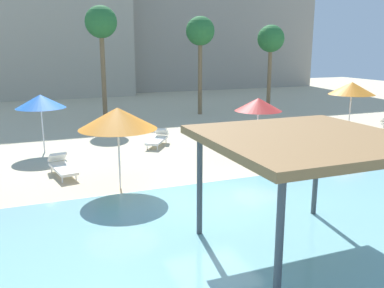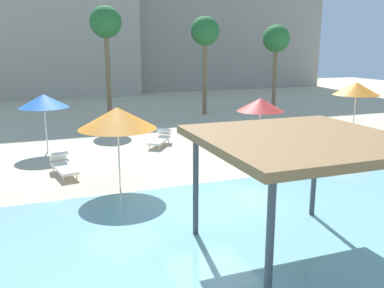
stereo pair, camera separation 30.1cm
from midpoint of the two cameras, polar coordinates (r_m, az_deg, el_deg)
The scene contains 12 objects.
ground_plane at distance 12.78m, azimuth 3.33°, elevation -7.66°, with size 80.00×80.00×0.00m, color beige.
shade_pavilion at distance 9.10m, azimuth 15.54°, elevation 0.02°, with size 4.12×4.12×2.72m.
beach_umbrella_orange_0 at distance 13.42m, azimuth -9.51°, elevation 3.51°, with size 2.49×2.49×2.67m.
beach_umbrella_blue_1 at distance 19.11m, azimuth -19.15°, elevation 5.57°, with size 2.10×2.10×2.54m.
beach_umbrella_red_2 at distance 17.60m, azimuth 9.80°, elevation 5.30°, with size 1.96×1.96×2.46m.
beach_umbrella_orange_3 at distance 23.34m, azimuth 21.86°, elevation 7.02°, with size 2.35×2.35×2.74m.
lounge_chair_4 at distance 19.67m, azimuth -3.90°, elevation 0.80°, with size 1.56×1.91×0.74m.
lounge_chair_5 at distance 15.84m, azimuth -16.66°, elevation -2.80°, with size 0.93×1.97×0.74m.
palm_tree_0 at distance 28.43m, azimuth 2.10°, elevation 14.83°, with size 1.90×1.90×6.48m.
palm_tree_1 at distance 26.29m, azimuth -11.34°, elevation 15.60°, with size 1.90×1.90×6.90m.
palm_tree_2 at distance 30.86m, azimuth 11.69°, elevation 13.66°, with size 1.90×1.90×6.02m.
hotel_block_1 at distance 50.74m, azimuth 2.04°, elevation 18.93°, with size 23.37×11.95×19.25m, color #9E9384.
Camera 2 is at (-4.73, -10.96, 4.54)m, focal length 39.11 mm.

